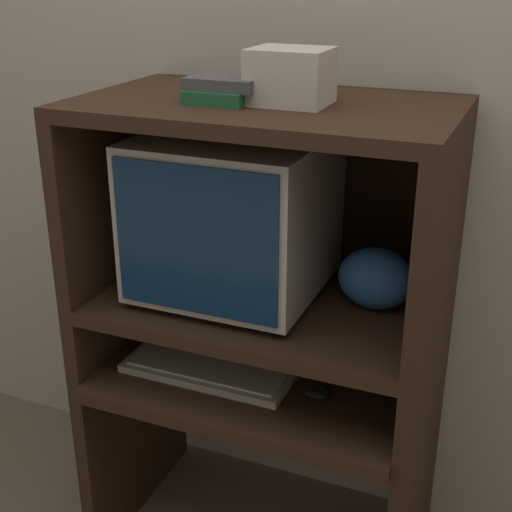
% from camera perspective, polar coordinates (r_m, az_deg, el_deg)
% --- Properties ---
extents(wall_back, '(6.00, 0.06, 2.60)m').
position_cam_1_polar(wall_back, '(2.01, 4.51, 13.41)').
color(wall_back, beige).
rests_on(wall_back, ground_plane).
extents(desk_base, '(0.90, 0.58, 0.60)m').
position_cam_1_polar(desk_base, '(2.05, 0.32, -14.44)').
color(desk_base, '#382316').
rests_on(desk_base, ground_plane).
extents(desk_monitor_shelf, '(0.90, 0.55, 0.21)m').
position_cam_1_polar(desk_monitor_shelf, '(1.88, 0.75, -4.61)').
color(desk_monitor_shelf, '#382316').
rests_on(desk_monitor_shelf, desk_base).
extents(hutch_upper, '(0.90, 0.55, 0.51)m').
position_cam_1_polar(hutch_upper, '(1.76, 1.18, 7.17)').
color(hutch_upper, '#382316').
rests_on(hutch_upper, desk_monitor_shelf).
extents(crt_monitor, '(0.44, 0.46, 0.41)m').
position_cam_1_polar(crt_monitor, '(1.81, -1.70, 3.43)').
color(crt_monitor, beige).
rests_on(crt_monitor, desk_monitor_shelf).
extents(keyboard, '(0.45, 0.16, 0.03)m').
position_cam_1_polar(keyboard, '(1.92, -3.94, -9.14)').
color(keyboard, beige).
rests_on(keyboard, desk_base).
extents(mouse, '(0.07, 0.05, 0.03)m').
position_cam_1_polar(mouse, '(1.83, 4.81, -10.87)').
color(mouse, black).
rests_on(mouse, desk_base).
extents(snack_bag, '(0.19, 0.14, 0.16)m').
position_cam_1_polar(snack_bag, '(1.80, 9.58, -1.78)').
color(snack_bag, '#336BB7').
rests_on(snack_bag, desk_monitor_shelf).
extents(book_stack, '(0.17, 0.12, 0.06)m').
position_cam_1_polar(book_stack, '(1.67, -2.69, 13.17)').
color(book_stack, '#236638').
rests_on(book_stack, hutch_upper).
extents(storage_box, '(0.18, 0.15, 0.12)m').
position_cam_1_polar(storage_box, '(1.65, 2.77, 14.16)').
color(storage_box, beige).
rests_on(storage_box, hutch_upper).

